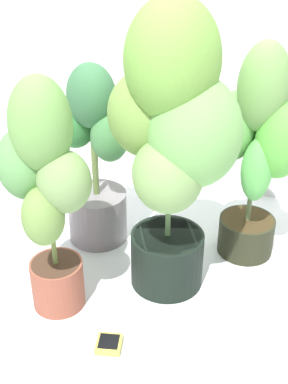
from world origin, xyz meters
name	(u,v)px	position (x,y,z in m)	size (l,w,h in m)	color
ground_plane	(146,300)	(0.00, 0.00, 0.00)	(8.00, 8.00, 0.00)	silver
potted_plant_front_left	(45,185)	(-0.30, -0.10, 0.48)	(0.39, 0.29, 0.83)	#954D39
potted_plant_back_right	(258,150)	(0.32, 0.38, 0.46)	(0.36, 0.24, 0.85)	#282A19
potted_plant_back_left	(94,157)	(-0.30, 0.33, 0.37)	(0.35, 0.27, 0.75)	slate
potted_plant_center	(173,134)	(0.06, 0.11, 0.61)	(0.48, 0.36, 1.03)	black
hygrometer_box	(109,344)	(-0.06, -0.25, 0.01)	(0.09, 0.09, 0.03)	#D1C84A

